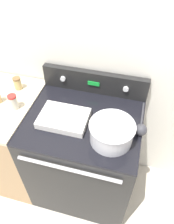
{
  "coord_description": "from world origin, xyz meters",
  "views": [
    {
      "loc": [
        0.29,
        -0.66,
        2.04
      ],
      "look_at": [
        0.02,
        0.36,
        0.99
      ],
      "focal_mm": 35.0,
      "sensor_mm": 36.0,
      "label": 1
    }
  ],
  "objects_px": {
    "mixing_bowl": "(112,132)",
    "spice_jar_brown_cap": "(18,83)",
    "spice_jar_red_cap": "(13,102)",
    "ladle": "(141,128)",
    "casserole_dish": "(64,118)"
  },
  "relations": [
    {
      "from": "mixing_bowl",
      "to": "spice_jar_brown_cap",
      "type": "relative_size",
      "value": 2.79
    },
    {
      "from": "spice_jar_red_cap",
      "to": "spice_jar_brown_cap",
      "type": "distance_m",
      "value": 0.22
    },
    {
      "from": "ladle",
      "to": "spice_jar_brown_cap",
      "type": "bearing_deg",
      "value": 168.76
    },
    {
      "from": "spice_jar_red_cap",
      "to": "spice_jar_brown_cap",
      "type": "bearing_deg",
      "value": 110.61
    },
    {
      "from": "spice_jar_red_cap",
      "to": "ladle",
      "type": "bearing_deg",
      "value": 1.05
    },
    {
      "from": "mixing_bowl",
      "to": "casserole_dish",
      "type": "bearing_deg",
      "value": 167.08
    },
    {
      "from": "mixing_bowl",
      "to": "casserole_dish",
      "type": "xyz_separation_m",
      "value": [
        -0.34,
        0.08,
        -0.05
      ]
    },
    {
      "from": "spice_jar_red_cap",
      "to": "spice_jar_brown_cap",
      "type": "relative_size",
      "value": 1.13
    },
    {
      "from": "ladle",
      "to": "spice_jar_red_cap",
      "type": "bearing_deg",
      "value": -178.95
    },
    {
      "from": "casserole_dish",
      "to": "ladle",
      "type": "distance_m",
      "value": 0.52
    },
    {
      "from": "mixing_bowl",
      "to": "spice_jar_brown_cap",
      "type": "xyz_separation_m",
      "value": [
        -0.8,
        0.31,
        -0.02
      ]
    },
    {
      "from": "mixing_bowl",
      "to": "casserole_dish",
      "type": "height_order",
      "value": "mixing_bowl"
    },
    {
      "from": "casserole_dish",
      "to": "spice_jar_red_cap",
      "type": "distance_m",
      "value": 0.38
    },
    {
      "from": "spice_jar_brown_cap",
      "to": "casserole_dish",
      "type": "bearing_deg",
      "value": -26.46
    },
    {
      "from": "casserole_dish",
      "to": "spice_jar_red_cap",
      "type": "height_order",
      "value": "spice_jar_red_cap"
    }
  ]
}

